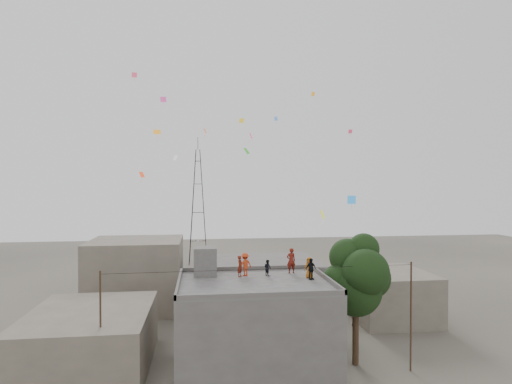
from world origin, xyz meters
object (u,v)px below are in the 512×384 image
Objects in this scene: stair_head_box at (205,261)px; tree at (358,277)px; person_dark_adult at (311,269)px; person_red_adult at (291,261)px; transmission_tower at (198,206)px.

stair_head_box is 0.22× the size of tree.
tree is 6.27× the size of person_dark_adult.
tree is 4.82m from person_red_adult.
person_red_adult is (6.22, -0.12, -0.08)m from stair_head_box.
tree is 0.45× the size of transmission_tower.
stair_head_box is 10.80m from tree.
transmission_tower is (-0.80, 37.40, 1.97)m from stair_head_box.
person_dark_adult is at bearing 104.35° from person_red_adult.
person_red_adult is (-4.35, 1.88, 0.91)m from tree.
person_dark_adult is at bearing -78.73° from transmission_tower.
tree is at bearing -10.74° from stair_head_box.
transmission_tower reaches higher than person_red_adult.
person_red_adult is at bearing -1.15° from stair_head_box.
person_red_adult is at bearing 89.43° from person_dark_adult.
person_dark_adult is (-3.44, -0.36, 0.72)m from tree.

